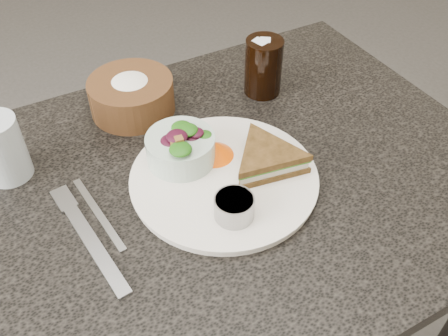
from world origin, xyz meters
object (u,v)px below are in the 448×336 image
dining_table (208,306)px  dressing_ramekin (234,207)px  dinner_plate (224,178)px  sandwich (267,159)px  bread_basket (131,90)px  cola_glass (264,64)px  salad_bowl (180,145)px  water_glass (2,149)px

dining_table → dressing_ramekin: 0.42m
dining_table → dinner_plate: bearing=-20.2°
sandwich → bread_basket: size_ratio=0.93×
dinner_plate → cola_glass: size_ratio=2.42×
dressing_ramekin → bread_basket: bearing=95.5°
dining_table → dinner_plate: dinner_plate is taller
dinner_plate → dining_table: bearing=159.8°
sandwich → salad_bowl: salad_bowl is taller
sandwich → cola_glass: cola_glass is taller
salad_bowl → water_glass: (-0.26, 0.12, 0.01)m
sandwich → water_glass: size_ratio=1.33×
salad_bowl → dinner_plate: bearing=-57.2°
bread_basket → dining_table: bearing=-83.6°
dressing_ramekin → bread_basket: size_ratio=0.38×
bread_basket → salad_bowl: bearing=-85.1°
bread_basket → water_glass: bearing=-164.8°
salad_bowl → bread_basket: bearing=94.9°
dressing_ramekin → dining_table: bearing=93.2°
dining_table → dinner_plate: 0.38m
dressing_ramekin → water_glass: 0.38m
dining_table → cola_glass: (0.22, 0.17, 0.44)m
dinner_plate → water_glass: size_ratio=2.73×
salad_bowl → bread_basket: bread_basket is taller
water_glass → dining_table: bearing=-32.8°
dressing_ramekin → cola_glass: size_ratio=0.49×
sandwich → salad_bowl: bearing=152.6°
dressing_ramekin → cola_glass: cola_glass is taller
dinner_plate → dressing_ramekin: size_ratio=4.99×
water_glass → salad_bowl: bearing=-24.5°
sandwich → dinner_plate: bearing=176.0°
dinner_plate → dressing_ramekin: bearing=-108.5°
salad_bowl → bread_basket: size_ratio=0.72×
dining_table → dinner_plate: (0.03, -0.01, 0.38)m
salad_bowl → dressing_ramekin: salad_bowl is taller
dining_table → sandwich: sandwich is taller
dining_table → cola_glass: 0.52m
bread_basket → cola_glass: bearing=-14.6°
dinner_plate → bread_basket: bread_basket is taller
bread_basket → water_glass: size_ratio=1.43×
dining_table → cola_glass: size_ratio=8.10×
sandwich → dressing_ramekin: (-0.10, -0.06, -0.00)m
dining_table → sandwich: bearing=-15.5°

